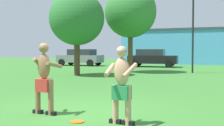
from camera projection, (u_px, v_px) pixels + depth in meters
The scene contains 10 objects.
ground_plane at pixel (78, 111), 7.63m from camera, with size 80.00×80.00×0.00m, color #38752D.
player_with_cap at pixel (122, 82), 6.26m from camera, with size 0.62×0.60×1.65m.
player_in_red at pixel (44, 77), 7.24m from camera, with size 0.67×0.62×1.72m.
frisbee at pixel (77, 122), 6.47m from camera, with size 0.29×0.29×0.03m, color orange.
car_black_near_post at pixel (152, 58), 26.93m from camera, with size 4.48×2.43×1.58m.
car_gray_mid_lot at pixel (81, 57), 29.09m from camera, with size 4.36×2.15×1.58m.
lamp_post at pixel (193, 22), 19.92m from camera, with size 0.60×0.24×5.47m.
outbuilding_behind_lot at pixel (188, 46), 33.64m from camera, with size 14.13×6.22×3.77m.
tree_left_field at pixel (130, 12), 20.31m from camera, with size 3.49×3.49×5.86m.
tree_right_field at pixel (77, 18), 17.92m from camera, with size 3.28×3.28×5.04m.
Camera 1 is at (3.79, -6.60, 1.56)m, focal length 48.40 mm.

